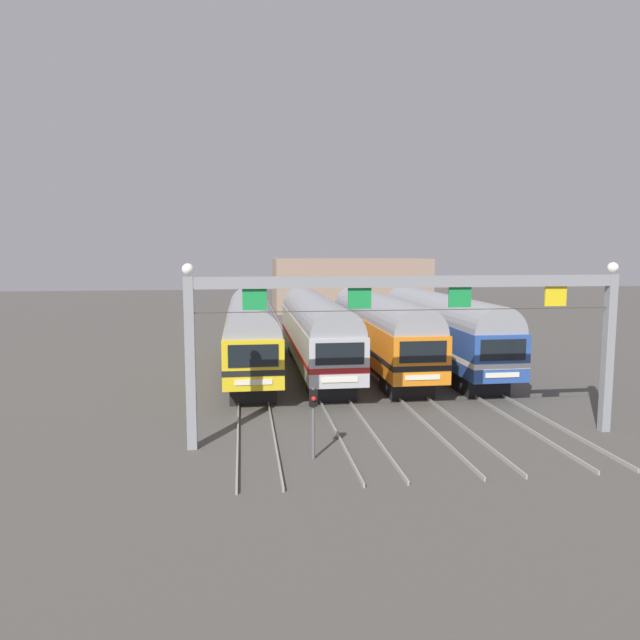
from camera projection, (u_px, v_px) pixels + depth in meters
ground_plane at (347, 371)px, 36.44m from camera, size 160.00×160.00×0.00m
track_bed at (314, 332)px, 53.17m from camera, size 13.44×70.00×0.15m
commuter_train_yellow at (250, 330)px, 35.35m from camera, size 2.88×18.06×5.05m
commuter_train_stainless at (316, 329)px, 35.86m from camera, size 2.88×18.06×4.77m
commuter_train_orange at (379, 327)px, 36.39m from camera, size 2.88×18.06×5.05m
commuter_train_blue at (440, 326)px, 36.91m from camera, size 2.88×18.06×4.77m
catenary_gantry at (410, 311)px, 22.56m from camera, size 17.17×0.44×6.97m
yard_signal_mast at (313, 410)px, 20.74m from camera, size 0.28×0.35×2.59m
maintenance_building at (349, 284)px, 74.23m from camera, size 19.07×10.00×6.49m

